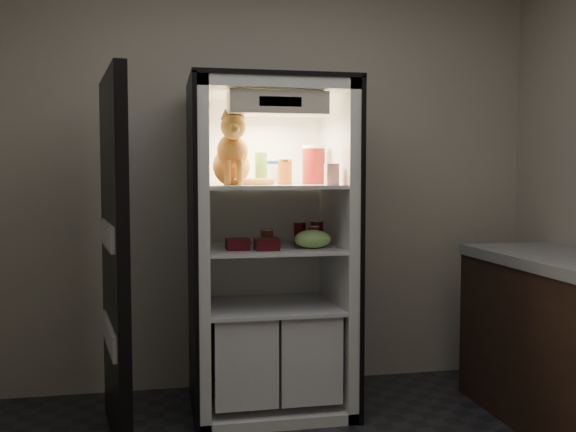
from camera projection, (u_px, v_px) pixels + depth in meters
name	position (u px, v px, depth m)	size (l,w,h in m)	color
room_shell	(333.00, 98.00, 2.28)	(3.60, 3.60, 3.60)	white
refrigerator	(269.00, 271.00, 3.69)	(0.90, 0.72, 1.88)	white
fridge_door	(114.00, 261.00, 3.23)	(0.20, 0.87, 1.85)	black
tabby_cat	(232.00, 157.00, 3.47)	(0.34, 0.39, 0.41)	#B66717
parmesan_shaker	(261.00, 169.00, 3.59)	(0.07, 0.07, 0.18)	#248435
mayo_tub	(273.00, 173.00, 3.71)	(0.10, 0.10, 0.14)	white
salsa_jar	(285.00, 172.00, 3.62)	(0.08, 0.08, 0.14)	maroon
pepper_jar	(314.00, 165.00, 3.73)	(0.13, 0.13, 0.22)	maroon
cream_carton	(332.00, 174.00, 3.45)	(0.07, 0.07, 0.12)	white
soda_can_a	(300.00, 233.00, 3.75)	(0.07, 0.07, 0.13)	black
soda_can_b	(317.00, 232.00, 3.73)	(0.07, 0.07, 0.14)	black
soda_can_c	(314.00, 237.00, 3.59)	(0.06, 0.06, 0.12)	black
condiment_jar	(267.00, 237.00, 3.65)	(0.07, 0.07, 0.10)	#5B2D1A
grape_bag	(313.00, 239.00, 3.54)	(0.20, 0.15, 0.10)	#80B956
berry_box_left	(238.00, 244.00, 3.46)	(0.12, 0.12, 0.06)	#480C11
berry_box_right	(267.00, 244.00, 3.45)	(0.13, 0.13, 0.06)	#480C11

